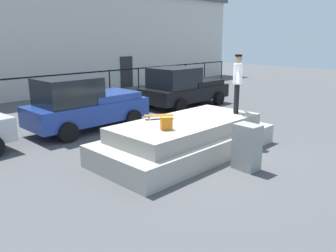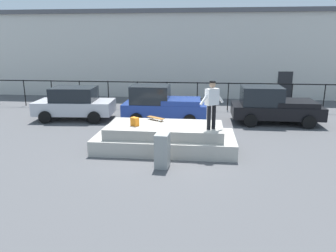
{
  "view_description": "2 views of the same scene",
  "coord_description": "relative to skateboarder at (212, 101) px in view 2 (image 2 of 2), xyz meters",
  "views": [
    {
      "loc": [
        -7.03,
        -5.71,
        3.17
      ],
      "look_at": [
        0.22,
        1.42,
        0.52
      ],
      "focal_mm": 36.31,
      "sensor_mm": 36.0,
      "label": 1
    },
    {
      "loc": [
        1.23,
        -11.42,
        4.04
      ],
      "look_at": [
        -0.14,
        1.24,
        0.66
      ],
      "focal_mm": 34.22,
      "sensor_mm": 36.0,
      "label": 2
    }
  ],
  "objects": [
    {
      "name": "skateboarder",
      "position": [
        0.0,
        0.0,
        0.0
      ],
      "size": [
        0.89,
        0.69,
        1.74
      ],
      "color": "black",
      "rests_on": "concrete_ledge"
    },
    {
      "name": "utility_box",
      "position": [
        -1.6,
        -1.41,
        -1.41
      ],
      "size": [
        0.49,
        0.63,
        1.14
      ],
      "primitive_type": "cube",
      "rotation": [
        0.0,
        0.0,
        -0.08
      ],
      "color": "gray",
      "rests_on": "ground_plane"
    },
    {
      "name": "car_silver_sedan_near",
      "position": [
        -7.06,
        4.77,
        -1.11
      ],
      "size": [
        4.16,
        2.37,
        1.72
      ],
      "color": "#B7B7BC",
      "rests_on": "ground_plane"
    },
    {
      "name": "ground_plane",
      "position": [
        -1.57,
        0.13,
        -1.98
      ],
      "size": [
        60.0,
        60.0,
        0.0
      ],
      "primitive_type": "plane",
      "color": "#4C4C4F"
    },
    {
      "name": "concrete_ledge",
      "position": [
        -1.73,
        0.43,
        -1.54
      ],
      "size": [
        5.32,
        2.46,
        0.96
      ],
      "color": "#ADA89E",
      "rests_on": "ground_plane"
    },
    {
      "name": "skateboard",
      "position": [
        -2.19,
        1.09,
        -0.92
      ],
      "size": [
        0.78,
        0.63,
        0.12
      ],
      "color": "brown",
      "rests_on": "concrete_ledge"
    },
    {
      "name": "car_black_pickup_far",
      "position": [
        3.21,
        5.05,
        -1.07
      ],
      "size": [
        4.39,
        2.19,
        1.86
      ],
      "color": "black",
      "rests_on": "ground_plane"
    },
    {
      "name": "warehouse_building",
      "position": [
        -1.57,
        15.76,
        1.16
      ],
      "size": [
        35.62,
        7.89,
        6.25
      ],
      "color": "beige",
      "rests_on": "ground_plane"
    },
    {
      "name": "fence_row",
      "position": [
        -1.57,
        8.04,
        -0.83
      ],
      "size": [
        24.06,
        0.06,
        1.66
      ],
      "color": "black",
      "rests_on": "ground_plane"
    },
    {
      "name": "car_blue_pickup_mid",
      "position": [
        -2.38,
        4.62,
        -1.05
      ],
      "size": [
        4.23,
        1.98,
        1.89
      ],
      "color": "navy",
      "rests_on": "ground_plane"
    },
    {
      "name": "backpack",
      "position": [
        -2.84,
        0.15,
        -0.86
      ],
      "size": [
        0.34,
        0.32,
        0.32
      ],
      "primitive_type": "cube",
      "rotation": [
        0.0,
        0.0,
        5.69
      ],
      "color": "orange",
      "rests_on": "concrete_ledge"
    }
  ]
}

